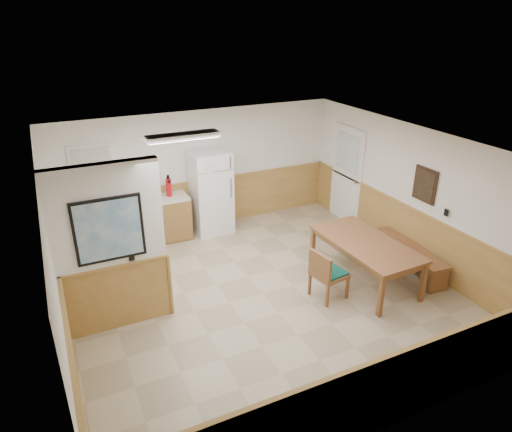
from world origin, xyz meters
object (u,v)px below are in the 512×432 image
dining_chair (325,272)px  fire_extinguisher (169,187)px  refrigerator (211,192)px  dining_bench (410,251)px  soap_bottle (96,204)px  dining_table (366,247)px

dining_chair → fire_extinguisher: bearing=107.6°
refrigerator → dining_bench: size_ratio=0.99×
dining_chair → soap_bottle: soap_bottle is taller
dining_chair → dining_table: bearing=2.0°
dining_table → soap_bottle: soap_bottle is taller
refrigerator → fire_extinguisher: bearing=173.2°
dining_bench → dining_chair: (-1.91, -0.14, 0.15)m
refrigerator → dining_table: refrigerator is taller
dining_table → dining_chair: 0.94m
dining_table → fire_extinguisher: 3.99m
refrigerator → soap_bottle: bearing=178.0°
dining_bench → soap_bottle: 5.83m
dining_table → soap_bottle: bearing=140.5°
dining_bench → fire_extinguisher: bearing=145.2°
soap_bottle → fire_extinguisher: bearing=2.0°
refrigerator → dining_chair: refrigerator is taller
fire_extinguisher → soap_bottle: fire_extinguisher is taller
dining_bench → dining_chair: bearing=-168.8°
dining_table → fire_extinguisher: fire_extinguisher is taller
dining_table → soap_bottle: size_ratio=9.49×
dining_chair → soap_bottle: bearing=124.8°
dining_bench → fire_extinguisher: 4.74m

